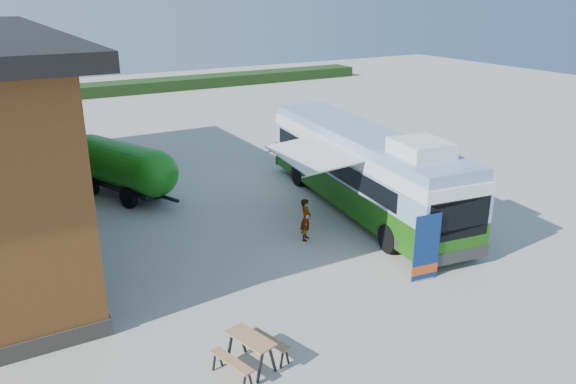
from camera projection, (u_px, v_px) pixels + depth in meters
ground at (314, 277)px, 18.21m from camera, size 100.00×100.00×0.00m
hedge at (170, 84)px, 52.81m from camera, size 40.00×3.00×1.00m
bus at (362, 166)px, 23.39m from camera, size 4.25×12.97×3.91m
awning at (319, 151)px, 21.92m from camera, size 3.20×4.62×0.53m
banner at (426, 254)px, 17.76m from camera, size 0.98×0.26×2.25m
picnic_table at (251, 345)px, 13.65m from camera, size 1.80×1.69×0.86m
person_a at (306, 220)px, 20.71m from camera, size 0.68×0.69×1.61m
person_b at (144, 170)px, 26.15m from camera, size 1.09×1.05×1.77m
slurry_tanker at (122, 165)px, 24.94m from camera, size 3.77×6.38×2.52m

